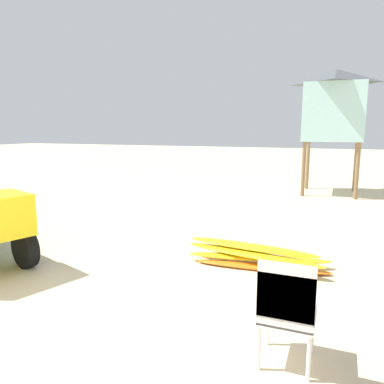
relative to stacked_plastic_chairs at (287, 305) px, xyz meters
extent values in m
plane|color=beige|center=(-2.40, -0.38, -0.60)|extent=(80.00, 80.00, 0.00)
cylinder|color=black|center=(-4.07, 1.02, -0.30)|extent=(0.63, 0.37, 0.60)
cube|color=white|center=(0.00, 0.10, -0.16)|extent=(0.48, 0.48, 0.04)
cube|color=white|center=(0.00, -0.12, 0.04)|extent=(0.48, 0.04, 0.40)
cube|color=white|center=(0.00, 0.10, -0.07)|extent=(0.48, 0.48, 0.04)
cube|color=white|center=(0.00, -0.12, 0.13)|extent=(0.48, 0.04, 0.40)
cube|color=white|center=(0.00, 0.10, 0.02)|extent=(0.48, 0.48, 0.04)
cube|color=white|center=(0.00, -0.12, 0.22)|extent=(0.48, 0.04, 0.40)
cylinder|color=white|center=(0.21, 0.31, -0.39)|extent=(0.04, 0.04, 0.42)
cylinder|color=white|center=(-0.21, 0.31, -0.39)|extent=(0.04, 0.04, 0.42)
cylinder|color=white|center=(0.21, -0.11, -0.39)|extent=(0.04, 0.04, 0.42)
cylinder|color=white|center=(-0.21, -0.11, -0.39)|extent=(0.04, 0.04, 0.42)
ellipsoid|color=orange|center=(-0.65, 2.28, -0.56)|extent=(2.05, 0.50, 0.08)
ellipsoid|color=yellow|center=(-0.74, 2.44, -0.48)|extent=(2.23, 0.72, 0.08)
ellipsoid|color=yellow|center=(-0.82, 2.32, -0.40)|extent=(2.24, 0.64, 0.08)
ellipsoid|color=yellow|center=(-0.86, 2.45, -0.32)|extent=(2.13, 0.51, 0.08)
cylinder|color=olive|center=(-0.71, 9.05, 0.26)|extent=(0.12, 0.12, 1.72)
cylinder|color=olive|center=(0.85, 9.05, 0.26)|extent=(0.12, 0.12, 1.72)
cylinder|color=olive|center=(-0.71, 10.61, 0.26)|extent=(0.12, 0.12, 1.72)
cylinder|color=olive|center=(0.85, 10.61, 0.26)|extent=(0.12, 0.12, 1.72)
cube|color=#B1E2DE|center=(0.07, 9.83, 2.02)|extent=(1.80, 1.80, 1.80)
pyramid|color=#4C5156|center=(0.07, 9.83, 3.14)|extent=(1.98, 1.98, 0.45)
camera|label=1|loc=(0.35, -3.11, 1.51)|focal=34.71mm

